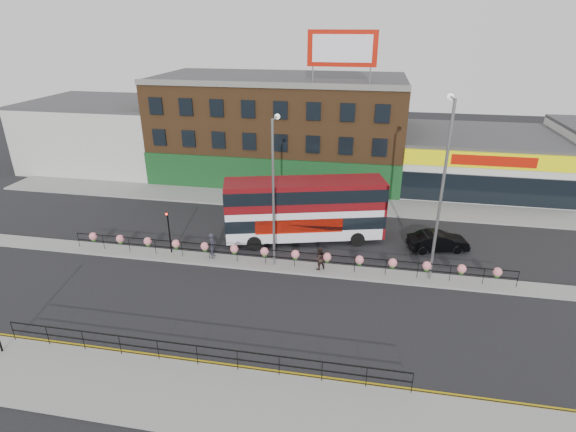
% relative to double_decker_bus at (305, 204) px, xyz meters
% --- Properties ---
extents(ground, '(120.00, 120.00, 0.00)m').
position_rel_double_decker_bus_xyz_m(ground, '(-1.04, -4.43, -2.92)').
color(ground, black).
rests_on(ground, ground).
extents(south_pavement, '(60.00, 4.00, 0.15)m').
position_rel_double_decker_bus_xyz_m(south_pavement, '(-1.04, -16.43, -2.84)').
color(south_pavement, gray).
rests_on(south_pavement, ground).
extents(north_pavement, '(60.00, 4.00, 0.15)m').
position_rel_double_decker_bus_xyz_m(north_pavement, '(-1.04, 7.57, -2.84)').
color(north_pavement, gray).
rests_on(north_pavement, ground).
extents(median, '(60.00, 1.60, 0.15)m').
position_rel_double_decker_bus_xyz_m(median, '(-1.04, -4.43, -2.84)').
color(median, gray).
rests_on(median, ground).
extents(yellow_line_inner, '(60.00, 0.10, 0.01)m').
position_rel_double_decker_bus_xyz_m(yellow_line_inner, '(-1.04, -14.13, -2.91)').
color(yellow_line_inner, gold).
rests_on(yellow_line_inner, ground).
extents(yellow_line_outer, '(60.00, 0.10, 0.01)m').
position_rel_double_decker_bus_xyz_m(yellow_line_outer, '(-1.04, -14.31, -2.91)').
color(yellow_line_outer, gold).
rests_on(yellow_line_outer, ground).
extents(brick_building, '(25.00, 12.21, 10.30)m').
position_rel_double_decker_bus_xyz_m(brick_building, '(-5.04, 15.53, 2.21)').
color(brick_building, brown).
rests_on(brick_building, ground).
extents(supermarket, '(15.00, 12.25, 5.30)m').
position_rel_double_decker_bus_xyz_m(supermarket, '(14.96, 15.47, -0.27)').
color(supermarket, silver).
rests_on(supermarket, ground).
extents(warehouse_west, '(15.50, 12.00, 7.30)m').
position_rel_double_decker_bus_xyz_m(warehouse_west, '(-25.29, 15.57, 0.73)').
color(warehouse_west, '#B8B7B2').
rests_on(warehouse_west, ground).
extents(billboard, '(6.00, 0.29, 4.40)m').
position_rel_double_decker_bus_xyz_m(billboard, '(1.46, 10.55, 10.26)').
color(billboard, '#AC1203').
rests_on(billboard, brick_building).
extents(median_railing, '(30.04, 0.56, 1.23)m').
position_rel_double_decker_bus_xyz_m(median_railing, '(-1.04, -4.43, -1.87)').
color(median_railing, black).
rests_on(median_railing, median).
extents(south_railing, '(20.04, 0.05, 1.12)m').
position_rel_double_decker_bus_xyz_m(south_railing, '(-3.04, -14.53, -1.96)').
color(south_railing, black).
rests_on(south_railing, south_pavement).
extents(double_decker_bus, '(12.05, 5.72, 4.75)m').
position_rel_double_decker_bus_xyz_m(double_decker_bus, '(0.00, 0.00, 0.00)').
color(double_decker_bus, white).
rests_on(double_decker_bus, ground).
extents(car, '(3.44, 4.96, 1.41)m').
position_rel_double_decker_bus_xyz_m(car, '(9.74, 0.08, -2.21)').
color(car, black).
rests_on(car, ground).
extents(pedestrian_a, '(0.70, 0.49, 1.83)m').
position_rel_double_decker_bus_xyz_m(pedestrian_a, '(-5.84, -4.18, -1.86)').
color(pedestrian_a, '#2A2A36').
rests_on(pedestrian_a, median).
extents(pedestrian_b, '(1.36, 1.35, 1.61)m').
position_rel_double_decker_bus_xyz_m(pedestrian_b, '(1.62, -4.45, -1.97)').
color(pedestrian_b, black).
rests_on(pedestrian_b, median).
extents(lamp_column_west, '(0.36, 1.74, 9.89)m').
position_rel_double_decker_bus_xyz_m(lamp_column_west, '(-1.44, -4.11, 3.09)').
color(lamp_column_west, slate).
rests_on(lamp_column_west, median).
extents(lamp_column_east, '(0.41, 2.00, 11.37)m').
position_rel_double_decker_bus_xyz_m(lamp_column_east, '(8.75, -4.04, 3.97)').
color(lamp_column_east, slate).
rests_on(lamp_column_east, median).
extents(traffic_light_median, '(0.15, 0.28, 3.65)m').
position_rel_double_decker_bus_xyz_m(traffic_light_median, '(-9.04, -4.04, -0.45)').
color(traffic_light_median, black).
rests_on(traffic_light_median, median).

